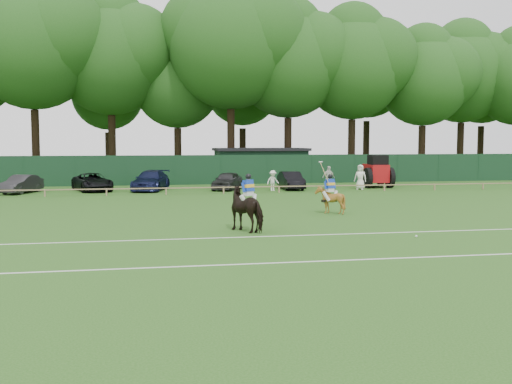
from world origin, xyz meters
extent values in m
plane|color=#1E4C14|center=(0.00, 0.00, 0.00)|extent=(160.00, 160.00, 0.00)
imported|color=black|center=(-0.27, 0.58, 0.93)|extent=(2.02, 2.39, 1.85)
imported|color=brown|center=(4.85, 5.61, 0.71)|extent=(1.38, 1.49, 1.41)
imported|color=#2A2A2C|center=(-13.04, 21.02, 0.65)|extent=(2.59, 4.16, 1.29)
imported|color=black|center=(-8.24, 22.00, 0.66)|extent=(3.60, 5.19, 1.32)
imported|color=#12173B|center=(-3.99, 21.67, 0.74)|extent=(3.30, 5.45, 1.48)
imported|color=#2F2F31|center=(1.72, 21.22, 0.69)|extent=(3.15, 4.34, 1.37)
imported|color=black|center=(6.59, 20.83, 0.67)|extent=(1.52, 4.11, 1.35)
imported|color=white|center=(4.91, 19.66, 0.76)|extent=(1.10, 0.81, 1.52)
imported|color=silver|center=(9.44, 20.38, 0.89)|extent=(1.10, 0.60, 1.78)
imported|color=white|center=(11.73, 19.65, 0.95)|extent=(1.11, 1.01, 1.90)
cube|color=silver|center=(-0.27, 0.58, 1.56)|extent=(0.44, 0.41, 0.18)
cube|color=#1838AE|center=(-0.27, 0.58, 1.88)|extent=(0.50, 0.47, 0.51)
cube|color=gold|center=(-0.27, 0.58, 1.86)|extent=(0.52, 0.47, 0.18)
sphere|color=black|center=(-0.27, 0.58, 2.25)|extent=(0.25, 0.25, 0.25)
cylinder|color=silver|center=(-0.03, 0.68, 1.26)|extent=(0.35, 0.48, 0.59)
cylinder|color=silver|center=(-0.47, 0.40, 1.26)|extent=(0.49, 0.24, 0.59)
cube|color=silver|center=(4.85, 5.61, 1.21)|extent=(0.41, 0.33, 0.18)
cube|color=#1838AE|center=(4.85, 5.61, 1.53)|extent=(0.45, 0.38, 0.51)
cube|color=gold|center=(4.85, 5.61, 1.51)|extent=(0.48, 0.37, 0.18)
sphere|color=black|center=(4.85, 5.61, 1.90)|extent=(0.25, 0.25, 0.25)
cylinder|color=silver|center=(5.11, 5.62, 0.91)|extent=(0.41, 0.40, 0.59)
cylinder|color=silver|center=(4.60, 5.51, 0.91)|extent=(0.43, 0.31, 0.59)
cylinder|color=tan|center=(4.54, 5.60, 2.08)|extent=(0.39, 0.52, 1.17)
sphere|color=silver|center=(5.82, -2.25, 0.04)|extent=(0.09, 0.09, 0.09)
cube|color=silver|center=(0.00, -6.00, 0.01)|extent=(60.00, 0.10, 0.01)
cube|color=silver|center=(0.00, -1.00, 0.01)|extent=(60.00, 0.10, 0.01)
cube|color=#997F5B|center=(0.00, 18.00, 0.45)|extent=(62.00, 0.08, 0.08)
cube|color=#14351E|center=(0.00, 27.00, 1.25)|extent=(92.00, 0.04, 2.50)
cube|color=#14331E|center=(6.00, 30.00, 1.40)|extent=(8.00, 4.00, 2.80)
cube|color=black|center=(6.00, 30.00, 2.92)|extent=(8.40, 4.40, 0.24)
cube|color=#B11014|center=(13.71, 21.50, 1.13)|extent=(1.50, 2.64, 1.40)
cube|color=black|center=(13.69, 21.07, 2.10)|extent=(1.35, 1.45, 0.97)
cylinder|color=black|center=(12.77, 20.79, 0.81)|extent=(0.39, 1.63, 1.61)
cylinder|color=black|center=(14.60, 20.71, 0.81)|extent=(0.39, 1.63, 1.61)
cylinder|color=black|center=(12.95, 22.61, 0.43)|extent=(0.36, 0.87, 0.86)
cylinder|color=black|center=(14.56, 22.54, 0.43)|extent=(0.36, 0.87, 0.86)
camera|label=1|loc=(-4.50, -23.59, 3.74)|focal=42.00mm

